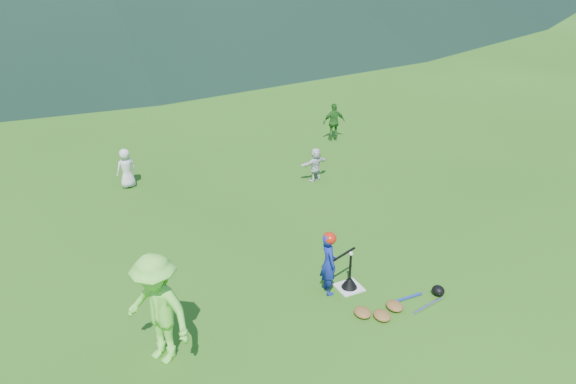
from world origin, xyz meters
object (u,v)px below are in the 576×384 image
object	(u,v)px
fielder_d	(315,164)
fielder_a	(126,168)
fielder_c	(334,122)
equipment_pile	(395,306)
adult_coach	(157,310)
batting_tee	(349,282)
home_plate	(349,287)
batter_child	(329,263)

from	to	relation	value
fielder_d	fielder_a	bearing A→B (deg)	-31.17
fielder_c	equipment_pile	xyz separation A→B (m)	(-3.46, -7.82, -0.52)
adult_coach	batting_tee	size ratio (longest dim) A/B	2.70
fielder_a	equipment_pile	bearing A→B (deg)	102.48
fielder_c	fielder_d	bearing A→B (deg)	61.24
home_plate	equipment_pile	distance (m)	0.98
batter_child	batting_tee	xyz separation A→B (m)	(0.41, -0.09, -0.47)
equipment_pile	batter_child	bearing A→B (deg)	127.84
fielder_c	equipment_pile	bearing A→B (deg)	77.22
fielder_d	equipment_pile	distance (m)	5.61
fielder_a	fielder_c	bearing A→B (deg)	175.15
fielder_a	batting_tee	xyz separation A→B (m)	(2.65, -6.31, -0.38)
fielder_a	batting_tee	world-z (taller)	fielder_a
batter_child	equipment_pile	bearing A→B (deg)	-131.91
fielder_d	batting_tee	distance (m)	4.87
fielder_c	home_plate	bearing A→B (deg)	72.13
batter_child	adult_coach	size ratio (longest dim) A/B	0.65
adult_coach	batting_tee	distance (m)	3.67
fielder_a	home_plate	bearing A→B (deg)	102.57
adult_coach	fielder_d	world-z (taller)	adult_coach
home_plate	batting_tee	distance (m)	0.12
batter_child	adult_coach	distance (m)	3.20
home_plate	fielder_c	world-z (taller)	fielder_c
adult_coach	fielder_d	size ratio (longest dim) A/B	2.04
batter_child	equipment_pile	xyz separation A→B (m)	(0.77, -1.00, -0.53)
adult_coach	fielder_d	bearing A→B (deg)	100.91
fielder_d	batter_child	bearing A→B (deg)	54.19
batter_child	fielder_d	world-z (taller)	batter_child
adult_coach	equipment_pile	size ratio (longest dim) A/B	1.02
home_plate	batter_child	distance (m)	0.72
fielder_d	fielder_c	bearing A→B (deg)	-138.93
fielder_a	adult_coach	bearing A→B (deg)	71.84
batter_child	fielder_a	size ratio (longest dim) A/B	1.17
batting_tee	batter_child	bearing A→B (deg)	167.45
adult_coach	equipment_pile	bearing A→B (deg)	50.17
equipment_pile	adult_coach	bearing A→B (deg)	170.83
batter_child	batting_tee	size ratio (longest dim) A/B	1.76
batter_child	adult_coach	bearing A→B (deg)	106.75
adult_coach	batting_tee	xyz separation A→B (m)	(3.57, 0.27, -0.79)
batter_child	equipment_pile	distance (m)	1.37
batter_child	fielder_d	size ratio (longest dim) A/B	1.33
home_plate	equipment_pile	bearing A→B (deg)	-68.01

